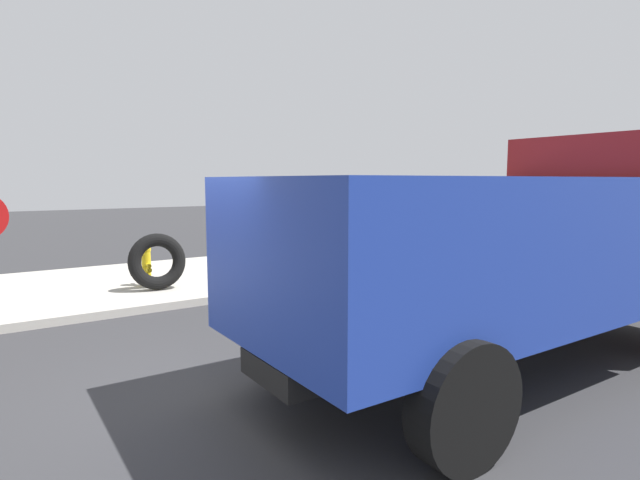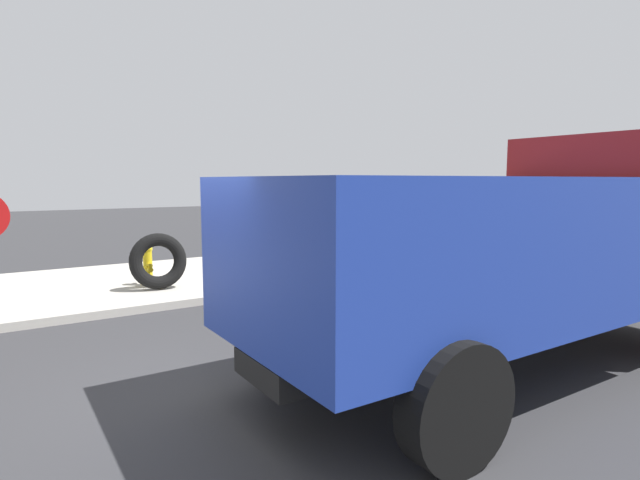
# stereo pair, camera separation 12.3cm
# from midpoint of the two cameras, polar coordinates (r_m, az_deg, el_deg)

# --- Properties ---
(ground_plane) EXTENTS (80.00, 80.00, 0.00)m
(ground_plane) POSITION_cam_midpoint_polar(r_m,az_deg,el_deg) (5.98, -11.09, -16.74)
(ground_plane) COLOR #2D2D30
(sidewalk_curb) EXTENTS (36.00, 5.00, 0.15)m
(sidewalk_curb) POSITION_cam_midpoint_polar(r_m,az_deg,el_deg) (12.00, -22.83, -4.82)
(sidewalk_curb) COLOR #ADA89E
(sidewalk_curb) RESTS_ON ground
(fire_hydrant) EXTENTS (0.21, 0.48, 0.88)m
(fire_hydrant) POSITION_cam_midpoint_polar(r_m,az_deg,el_deg) (11.32, -18.45, -2.49)
(fire_hydrant) COLOR yellow
(fire_hydrant) RESTS_ON sidewalk_curb
(loose_tire) EXTENTS (1.17, 0.47, 1.16)m
(loose_tire) POSITION_cam_midpoint_polar(r_m,az_deg,el_deg) (10.83, -17.37, -2.28)
(loose_tire) COLOR black
(loose_tire) RESTS_ON sidewalk_curb
(dump_truck_blue) EXTENTS (7.01, 2.82, 3.00)m
(dump_truck_blue) POSITION_cam_midpoint_polar(r_m,az_deg,el_deg) (6.87, 22.08, -0.09)
(dump_truck_blue) COLOR #1E3899
(dump_truck_blue) RESTS_ON ground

